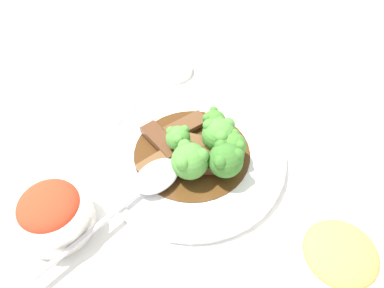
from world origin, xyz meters
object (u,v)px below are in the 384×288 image
at_px(broccoli_floret_2, 214,121).
at_px(broccoli_floret_4, 219,135).
at_px(broccoli_floret_5, 232,146).
at_px(beef_strip_0, 208,160).
at_px(side_bowl_appetizer, 338,258).
at_px(main_plate, 192,155).
at_px(beef_strip_3, 161,140).
at_px(beef_strip_1, 199,146).
at_px(side_bowl_kimchi, 52,212).
at_px(sauce_dish, 173,69).
at_px(broccoli_floret_1, 178,138).
at_px(beef_strip_4, 186,126).
at_px(serving_spoon, 148,183).
at_px(broccoli_floret_3, 226,160).
at_px(beef_strip_2, 159,163).
at_px(broccoli_floret_0, 190,160).

xyz_separation_m(broccoli_floret_2, broccoli_floret_4, (0.02, 0.02, 0.00)).
relative_size(broccoli_floret_2, broccoli_floret_5, 0.99).
relative_size(beef_strip_0, side_bowl_appetizer, 0.60).
bearing_deg(main_plate, beef_strip_3, -73.84).
bearing_deg(beef_strip_1, side_bowl_kimchi, -23.72).
distance_m(beef_strip_3, sauce_dish, 0.18).
bearing_deg(main_plate, broccoli_floret_4, 134.49).
relative_size(broccoli_floret_1, sauce_dish, 0.64).
relative_size(beef_strip_3, beef_strip_4, 1.08).
height_order(main_plate, side_bowl_kimchi, side_bowl_kimchi).
distance_m(main_plate, serving_spoon, 0.08).
height_order(broccoli_floret_3, sauce_dish, broccoli_floret_3).
distance_m(beef_strip_2, beef_strip_3, 0.04).
relative_size(broccoli_floret_1, broccoli_floret_2, 1.03).
xyz_separation_m(beef_strip_1, broccoli_floret_5, (-0.01, 0.05, 0.02)).
relative_size(beef_strip_1, broccoli_floret_5, 1.35).
bearing_deg(beef_strip_1, main_plate, -29.44).
bearing_deg(beef_strip_2, sauce_dish, -148.34).
bearing_deg(serving_spoon, broccoli_floret_0, 146.34).
bearing_deg(beef_strip_0, main_plate, -102.47).
bearing_deg(broccoli_floret_0, broccoli_floret_4, 172.77).
distance_m(beef_strip_2, beef_strip_4, 0.08).
height_order(beef_strip_1, side_bowl_appetizer, side_bowl_appetizer).
bearing_deg(broccoli_floret_3, broccoli_floret_5, -166.21).
xyz_separation_m(broccoli_floret_1, broccoli_floret_5, (-0.03, 0.07, -0.00)).
relative_size(beef_strip_0, broccoli_floret_3, 1.23).
distance_m(beef_strip_3, broccoli_floret_1, 0.04).
bearing_deg(side_bowl_kimchi, main_plate, 156.58).
bearing_deg(broccoli_floret_1, broccoli_floret_2, 157.32).
height_order(beef_strip_3, side_bowl_kimchi, side_bowl_kimchi).
distance_m(beef_strip_0, broccoli_floret_4, 0.04).
xyz_separation_m(broccoli_floret_5, serving_spoon, (0.10, -0.06, -0.02)).
distance_m(beef_strip_0, broccoli_floret_2, 0.06).
height_order(beef_strip_3, beef_strip_4, beef_strip_3).
relative_size(broccoli_floret_0, broccoli_floret_1, 1.14).
relative_size(main_plate, broccoli_floret_4, 5.36).
distance_m(beef_strip_2, broccoli_floret_5, 0.10).
distance_m(beef_strip_0, broccoli_floret_3, 0.03).
xyz_separation_m(beef_strip_3, serving_spoon, (0.07, 0.03, 0.00)).
height_order(beef_strip_3, broccoli_floret_5, broccoli_floret_5).
relative_size(broccoli_floret_5, side_bowl_appetizer, 0.41).
distance_m(broccoli_floret_1, broccoli_floret_2, 0.06).
height_order(beef_strip_0, broccoli_floret_1, broccoli_floret_1).
distance_m(beef_strip_4, side_bowl_kimchi, 0.22).
bearing_deg(broccoli_floret_1, beef_strip_4, -157.49).
height_order(main_plate, serving_spoon, serving_spoon).
relative_size(beef_strip_4, broccoli_floret_0, 1.37).
bearing_deg(beef_strip_2, serving_spoon, 16.43).
xyz_separation_m(beef_strip_1, broccoli_floret_0, (0.04, 0.01, 0.02)).
xyz_separation_m(broccoli_floret_3, side_bowl_kimchi, (0.18, -0.14, -0.02)).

